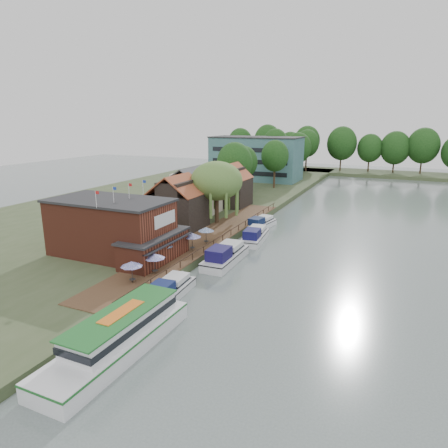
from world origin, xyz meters
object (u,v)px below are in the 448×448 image
at_px(umbrella_2, 165,252).
at_px(umbrella_4, 206,235).
at_px(pub, 124,229).
at_px(hotel_block, 256,158).
at_px(umbrella_3, 192,242).
at_px(willow, 217,193).
at_px(cruiser_0, 169,288).
at_px(cottage_b, 192,190).
at_px(umbrella_1, 155,264).
at_px(cruiser_2, 255,234).
at_px(cottage_c, 231,185).
at_px(cruiser_3, 261,222).
at_px(tour_boat, 117,334).
at_px(swan, 167,312).
at_px(cottage_a, 178,202).
at_px(cruiser_1, 225,253).
at_px(umbrella_0, 132,272).

height_order(umbrella_2, umbrella_4, same).
distance_m(pub, hotel_block, 71.49).
height_order(pub, umbrella_3, pub).
height_order(willow, umbrella_3, willow).
distance_m(umbrella_2, cruiser_0, 8.40).
bearing_deg(cottage_b, umbrella_3, -61.13).
bearing_deg(umbrella_4, hotel_block, 103.70).
xyz_separation_m(umbrella_1, cruiser_2, (4.84, 19.60, -1.13)).
bearing_deg(cottage_c, cruiser_3, -45.83).
distance_m(tour_boat, swan, 7.38).
relative_size(pub, cruiser_2, 2.08).
xyz_separation_m(cottage_c, umbrella_3, (6.83, -28.64, -2.96)).
relative_size(cottage_c, cruiser_2, 0.88).
xyz_separation_m(cottage_c, cruiser_2, (11.83, -18.11, -4.09)).
bearing_deg(cottage_a, willow, 48.01).
bearing_deg(cottage_a, umbrella_4, -37.46).
height_order(cottage_b, cruiser_2, cottage_b).
relative_size(pub, swan, 45.45).
height_order(cottage_b, umbrella_3, cottage_b).
distance_m(umbrella_1, umbrella_3, 9.07).
bearing_deg(umbrella_3, willow, 102.80).
bearing_deg(umbrella_3, umbrella_4, 83.95).
relative_size(cottage_b, cruiser_1, 0.90).
height_order(umbrella_2, cruiser_2, umbrella_2).
relative_size(umbrella_0, cruiser_3, 0.27).
height_order(cottage_b, swan, cottage_b).
xyz_separation_m(cottage_b, willow, (7.50, -5.00, 0.96)).
xyz_separation_m(pub, cottage_c, (0.00, 34.00, 0.60)).
distance_m(cottage_b, cruiser_1, 25.31).
relative_size(pub, tour_boat, 1.32).
height_order(umbrella_1, cruiser_2, umbrella_1).
relative_size(cottage_c, umbrella_3, 3.49).
xyz_separation_m(cruiser_2, swan, (0.46, -25.50, -0.94)).
bearing_deg(cruiser_3, umbrella_0, -89.89).
relative_size(cruiser_0, cruiser_3, 1.03).
bearing_deg(cruiser_0, cottage_b, 110.80).
distance_m(umbrella_4, cruiser_2, 8.61).
bearing_deg(cruiser_0, pub, 144.55).
distance_m(cottage_c, umbrella_1, 38.46).
relative_size(willow, umbrella_4, 4.39).
relative_size(cottage_c, tour_boat, 0.56).
xyz_separation_m(pub, tour_boat, (12.25, -16.85, -3.00)).
xyz_separation_m(willow, swan, (8.78, -29.60, -5.99)).
bearing_deg(umbrella_4, cottage_b, 124.50).
bearing_deg(cruiser_3, cruiser_1, -78.00).
height_order(pub, tour_boat, pub).
xyz_separation_m(willow, umbrella_3, (3.33, -14.64, -3.93)).
bearing_deg(swan, cottage_a, 118.36).
relative_size(cruiser_0, cruiser_1, 0.86).
bearing_deg(willow, swan, -73.48).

